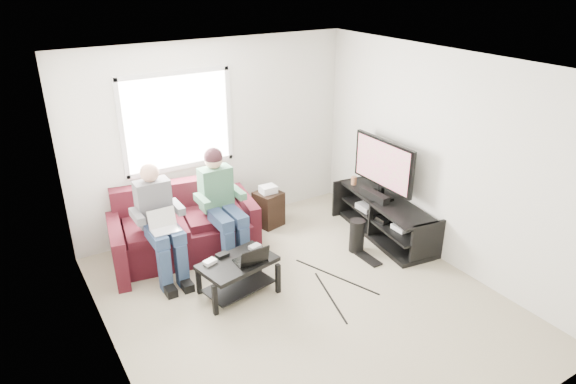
{
  "coord_description": "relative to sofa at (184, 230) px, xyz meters",
  "views": [
    {
      "loc": [
        -2.63,
        -3.96,
        3.47
      ],
      "look_at": [
        0.17,
        0.6,
        1.07
      ],
      "focal_mm": 32.0,
      "sensor_mm": 36.0,
      "label": 1
    }
  ],
  "objects": [
    {
      "name": "ceiling",
      "position": [
        0.73,
        -1.71,
        2.28
      ],
      "size": [
        4.5,
        4.5,
        0.0
      ],
      "primitive_type": "plane",
      "rotation": [
        3.14,
        0.0,
        0.0
      ],
      "color": "white",
      "rests_on": "wall_back"
    },
    {
      "name": "window",
      "position": [
        0.23,
        0.53,
        1.28
      ],
      "size": [
        1.48,
        0.04,
        1.28
      ],
      "color": "white",
      "rests_on": "wall_back"
    },
    {
      "name": "controller_b",
      "position": [
        0.08,
        -1.0,
        0.11
      ],
      "size": [
        0.16,
        0.12,
        0.04
      ],
      "primitive_type": "cube",
      "rotation": [
        0.0,
        0.0,
        0.2
      ],
      "color": "black",
      "rests_on": "coffee_table"
    },
    {
      "name": "laptop_black",
      "position": [
        0.3,
        -1.26,
        0.21
      ],
      "size": [
        0.38,
        0.31,
        0.24
      ],
      "primitive_type": null,
      "rotation": [
        0.0,
        0.0,
        0.21
      ],
      "color": "black",
      "rests_on": "coffee_table"
    },
    {
      "name": "floor",
      "position": [
        0.73,
        -1.71,
        -0.32
      ],
      "size": [
        4.5,
        4.5,
        0.0
      ],
      "primitive_type": "plane",
      "color": "tan",
      "rests_on": "ground"
    },
    {
      "name": "coffee_table",
      "position": [
        0.18,
        -1.18,
        -0.02
      ],
      "size": [
        0.92,
        0.67,
        0.42
      ],
      "color": "black",
      "rests_on": "floor"
    },
    {
      "name": "tv",
      "position": [
        2.49,
        -0.91,
        0.69
      ],
      "size": [
        0.12,
        1.1,
        0.81
      ],
      "color": "black",
      "rests_on": "tv_stand"
    },
    {
      "name": "wall_right",
      "position": [
        2.73,
        -1.71,
        0.98
      ],
      "size": [
        0.0,
        4.5,
        4.5
      ],
      "primitive_type": "plane",
      "rotation": [
        1.57,
        0.0,
        -1.57
      ],
      "color": "silver",
      "rests_on": "floor"
    },
    {
      "name": "sofa",
      "position": [
        0.0,
        0.0,
        0.0
      ],
      "size": [
        2.02,
        1.13,
        0.88
      ],
      "color": "#3E0F1A",
      "rests_on": "floor"
    },
    {
      "name": "subwoofer",
      "position": [
        1.92,
        -1.14,
        -0.1
      ],
      "size": [
        0.19,
        0.19,
        0.44
      ],
      "primitive_type": "cylinder",
      "color": "black",
      "rests_on": "floor"
    },
    {
      "name": "console_black",
      "position": [
        2.5,
        -1.06,
        0.0
      ],
      "size": [
        0.38,
        0.3,
        0.07
      ],
      "primitive_type": "cube",
      "color": "black",
      "rests_on": "tv_stand"
    },
    {
      "name": "person_left",
      "position": [
        -0.4,
        -0.34,
        0.43
      ],
      "size": [
        0.4,
        0.7,
        1.37
      ],
      "color": "navy",
      "rests_on": "sofa"
    },
    {
      "name": "wall_front",
      "position": [
        0.73,
        -3.96,
        0.98
      ],
      "size": [
        4.5,
        0.0,
        4.5
      ],
      "primitive_type": "plane",
      "rotation": [
        -1.57,
        0.0,
        0.0
      ],
      "color": "silver",
      "rests_on": "floor"
    },
    {
      "name": "soundbar",
      "position": [
        2.38,
        -0.91,
        0.28
      ],
      "size": [
        0.12,
        0.5,
        0.1
      ],
      "primitive_type": "cube",
      "color": "black",
      "rests_on": "tv_stand"
    },
    {
      "name": "controller_c",
      "position": [
        0.48,
        -1.03,
        0.11
      ],
      "size": [
        0.16,
        0.12,
        0.04
      ],
      "primitive_type": "cube",
      "rotation": [
        0.0,
        0.0,
        0.27
      ],
      "color": "gray",
      "rests_on": "coffee_table"
    },
    {
      "name": "tv_stand",
      "position": [
        2.5,
        -1.01,
        -0.08
      ],
      "size": [
        0.72,
        1.73,
        0.55
      ],
      "color": "black",
      "rests_on": "floor"
    },
    {
      "name": "wall_left",
      "position": [
        -1.27,
        -1.71,
        0.98
      ],
      "size": [
        0.0,
        4.5,
        4.5
      ],
      "primitive_type": "plane",
      "rotation": [
        1.57,
        0.0,
        1.57
      ],
      "color": "silver",
      "rests_on": "floor"
    },
    {
      "name": "end_table",
      "position": [
        1.31,
        0.1,
        -0.05
      ],
      "size": [
        0.34,
        0.34,
        0.61
      ],
      "color": "black",
      "rests_on": "floor"
    },
    {
      "name": "drink_cup",
      "position": [
        2.45,
        -0.38,
        0.29
      ],
      "size": [
        0.08,
        0.08,
        0.12
      ],
      "primitive_type": "cylinder",
      "color": "#9A6442",
      "rests_on": "tv_stand"
    },
    {
      "name": "wall_back",
      "position": [
        0.73,
        0.54,
        0.98
      ],
      "size": [
        4.5,
        0.0,
        4.5
      ],
      "primitive_type": "plane",
      "rotation": [
        1.57,
        0.0,
        0.0
      ],
      "color": "silver",
      "rests_on": "floor"
    },
    {
      "name": "controller_a",
      "position": [
        -0.1,
        -1.06,
        0.11
      ],
      "size": [
        0.16,
        0.13,
        0.04
      ],
      "primitive_type": "cube",
      "rotation": [
        0.0,
        0.0,
        0.3
      ],
      "color": "silver",
      "rests_on": "coffee_table"
    },
    {
      "name": "console_grey",
      "position": [
        2.5,
        -0.71,
        0.01
      ],
      "size": [
        0.34,
        0.26,
        0.08
      ],
      "primitive_type": "cube",
      "color": "gray",
      "rests_on": "tv_stand"
    },
    {
      "name": "console_white",
      "position": [
        2.5,
        -1.41,
        -0.0
      ],
      "size": [
        0.3,
        0.22,
        0.06
      ],
      "primitive_type": "cube",
      "color": "silver",
      "rests_on": "tv_stand"
    },
    {
      "name": "keyboard_floor",
      "position": [
        1.92,
        -1.39,
        -0.31
      ],
      "size": [
        0.14,
        0.43,
        0.02
      ],
      "primitive_type": "cube",
      "rotation": [
        0.0,
        0.0,
        0.0
      ],
      "color": "black",
      "rests_on": "floor"
    },
    {
      "name": "person_right",
      "position": [
        0.4,
        -0.32,
        0.49
      ],
      "size": [
        0.4,
        0.71,
        1.41
      ],
      "color": "navy",
      "rests_on": "sofa"
    },
    {
      "name": "laptop_silver",
      "position": [
        -0.4,
        -0.53,
        0.41
      ],
      "size": [
        0.36,
        0.28,
        0.24
      ],
      "primitive_type": null,
      "rotation": [
        0.0,
        0.0,
        -0.2
      ],
      "color": "silver",
      "rests_on": "person_left"
    }
  ]
}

